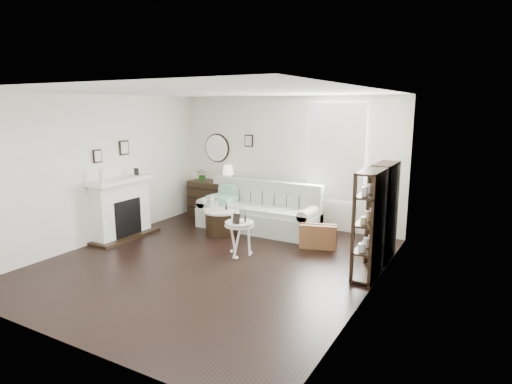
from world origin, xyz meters
The scene contains 18 objects.
room centered at (0.73, 2.70, 1.60)m, with size 5.50×5.50×5.50m.
fireplace centered at (-2.32, 0.30, 0.54)m, with size 0.50×1.40×1.84m.
shelf_unit_far centered at (2.33, 1.55, 0.80)m, with size 0.30×0.80×1.60m.
shelf_unit_near centered at (2.33, 0.65, 0.80)m, with size 0.30×0.80×1.60m.
sofa centered at (-0.28, 2.08, 0.32)m, with size 2.51×0.87×0.98m.
quilt centered at (-1.10, 1.95, 0.57)m, with size 0.55×0.45×0.14m, color #268C71.
suitcase centered at (1.22, 1.52, 0.22)m, with size 0.65×0.22×0.43m, color brown.
dresser centered at (-1.65, 2.47, 0.41)m, with size 1.23×0.53×0.82m.
table_lamp centered at (-1.29, 2.47, 1.02)m, with size 0.25×0.25×0.40m, color beige, non-canonical shape.
potted_plant centered at (-1.95, 2.42, 0.96)m, with size 0.25×0.22×0.28m, color #215819.
drum_table centered at (-0.76, 1.40, 0.25)m, with size 0.70×0.70×0.49m.
pedestal_table centered at (0.21, 0.49, 0.55)m, with size 0.49×0.49×0.60m.
eiffel_drum centered at (-0.68, 1.45, 0.58)m, with size 0.10×0.10×0.18m, color black, non-canonical shape.
bottle_drum centered at (-0.93, 1.32, 0.65)m, with size 0.07×0.07×0.31m, color silver.
card_frame_drum centered at (-0.81, 1.22, 0.59)m, with size 0.15×0.01×0.20m, color silver.
eiffel_ped centered at (0.31, 0.52, 0.68)m, with size 0.10×0.10×0.17m, color black, non-canonical shape.
flask_ped centered at (0.13, 0.51, 0.74)m, with size 0.15×0.15×0.28m, color silver, non-canonical shape.
card_frame_ped centered at (0.24, 0.36, 0.68)m, with size 0.13×0.01×0.17m, color black.
Camera 1 is at (3.82, -5.39, 2.48)m, focal length 30.00 mm.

